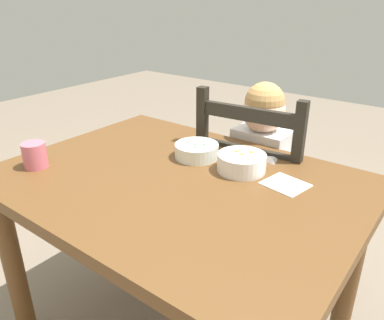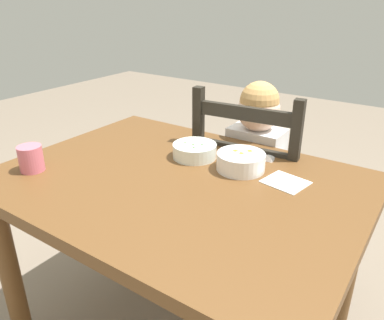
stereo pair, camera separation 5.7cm
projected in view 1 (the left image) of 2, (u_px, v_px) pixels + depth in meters
dining_table at (177, 208)px, 1.25m from camera, size 1.14×0.84×0.71m
dining_chair at (256, 198)px, 1.63m from camera, size 0.46×0.46×0.93m
child_figure at (257, 161)px, 1.56m from camera, size 0.32×0.31×0.94m
bowl_of_peas at (197, 150)px, 1.35m from camera, size 0.16×0.16×0.05m
bowl_of_carrots at (242, 162)px, 1.24m from camera, size 0.16×0.16×0.06m
spoon at (235, 162)px, 1.31m from camera, size 0.12×0.10×0.01m
drinking_cup at (35, 155)px, 1.26m from camera, size 0.08×0.08×0.09m
paper_napkin at (286, 184)px, 1.16m from camera, size 0.14×0.13×0.00m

